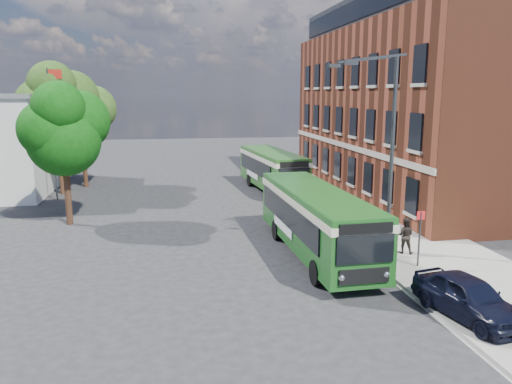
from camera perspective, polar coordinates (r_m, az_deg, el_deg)
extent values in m
plane|color=#252427|center=(24.47, 1.50, -6.24)|extent=(120.00, 120.00, 0.00)
cube|color=gray|center=(33.78, 10.54, -1.39)|extent=(6.00, 48.00, 0.15)
cube|color=beige|center=(32.88, 5.54, -1.73)|extent=(0.12, 48.00, 0.01)
cube|color=brown|center=(39.55, 18.49, 8.71)|extent=(12.00, 26.00, 12.00)
cube|color=beige|center=(37.26, 10.01, 5.29)|extent=(0.12, 26.00, 0.35)
cube|color=black|center=(39.95, 19.16, 18.92)|extent=(10.80, 24.80, 2.20)
cube|color=black|center=(37.73, 11.45, 19.79)|extent=(0.08, 24.00, 1.40)
cylinder|color=#343638|center=(36.86, -22.25, 5.97)|extent=(0.10, 0.10, 9.00)
cube|color=red|center=(36.68, -22.04, 12.39)|extent=(0.90, 0.02, 0.60)
cylinder|color=#343638|center=(24.16, 14.72, -6.48)|extent=(0.44, 0.44, 0.30)
cylinder|color=#343638|center=(23.24, 15.25, 3.80)|extent=(0.18, 0.18, 9.00)
cube|color=#343638|center=(22.06, 13.51, 14.71)|extent=(2.58, 0.46, 0.37)
cube|color=#343638|center=(23.17, 12.31, 14.58)|extent=(2.58, 0.46, 0.37)
cube|color=#343638|center=(21.15, 10.82, 14.30)|extent=(0.55, 0.22, 0.16)
cube|color=#343638|center=(23.19, 8.91, 14.07)|extent=(0.55, 0.22, 0.16)
cylinder|color=#343638|center=(22.14, 18.15, -5.33)|extent=(0.08, 0.08, 2.50)
cube|color=red|center=(21.86, 18.32, -2.57)|extent=(0.35, 0.04, 0.35)
cube|color=#1A541B|center=(23.04, 6.82, -2.85)|extent=(2.88, 10.98, 2.45)
cube|color=#1A541B|center=(23.38, 6.75, -5.88)|extent=(2.92, 11.02, 0.14)
cube|color=black|center=(22.92, 3.56, -2.54)|extent=(0.40, 9.10, 1.10)
cube|color=black|center=(23.71, 9.54, -2.21)|extent=(0.40, 9.10, 1.10)
cube|color=beige|center=(22.86, 6.87, -0.84)|extent=(2.95, 11.04, 0.32)
cube|color=#1A541B|center=(22.78, 6.89, 0.05)|extent=(2.78, 10.88, 0.12)
cube|color=black|center=(18.08, 12.38, -6.41)|extent=(2.15, 0.16, 1.05)
cube|color=black|center=(17.87, 12.49, -4.12)|extent=(2.00, 0.15, 0.38)
cube|color=black|center=(18.40, 12.26, -9.39)|extent=(1.90, 0.15, 0.55)
sphere|color=silver|center=(18.10, 9.74, -9.64)|extent=(0.26, 0.26, 0.26)
sphere|color=silver|center=(18.77, 14.64, -9.09)|extent=(0.26, 0.26, 0.26)
cube|color=black|center=(28.11, 3.30, 0.25)|extent=(2.00, 0.15, 0.90)
cube|color=white|center=(23.76, 3.06, -3.90)|extent=(0.15, 3.20, 0.45)
cylinder|color=black|center=(19.75, 6.87, -9.14)|extent=(0.32, 1.01, 1.00)
cylinder|color=black|center=(20.59, 13.13, -8.51)|extent=(0.32, 1.01, 1.00)
cylinder|color=black|center=(25.50, 2.36, -4.35)|extent=(0.32, 1.01, 1.00)
cylinder|color=black|center=(26.16, 7.35, -4.04)|extent=(0.32, 1.01, 1.00)
cube|color=#27601F|center=(38.06, 1.84, 2.81)|extent=(3.47, 10.21, 2.45)
cube|color=#27601F|center=(38.27, 1.83, 0.92)|extent=(3.51, 10.25, 0.14)
cube|color=black|center=(37.97, -0.14, 2.99)|extent=(0.88, 8.18, 1.10)
cube|color=black|center=(38.72, 3.53, 3.12)|extent=(0.88, 8.18, 1.10)
cube|color=#EEE6C3|center=(37.95, 1.85, 4.04)|extent=(3.53, 10.27, 0.32)
cube|color=#27601F|center=(37.91, 1.85, 4.58)|extent=(3.36, 10.10, 0.12)
cube|color=black|center=(33.32, 4.40, 1.88)|extent=(2.15, 0.29, 1.05)
cube|color=black|center=(33.19, 4.43, 3.15)|extent=(2.00, 0.27, 0.38)
cube|color=black|center=(33.48, 4.38, 0.18)|extent=(1.90, 0.27, 0.55)
sphere|color=silver|center=(33.23, 2.99, 0.12)|extent=(0.26, 0.26, 0.26)
sphere|color=silver|center=(33.79, 5.73, 0.26)|extent=(0.26, 0.26, 0.26)
cube|color=black|center=(42.82, -0.15, 4.06)|extent=(2.00, 0.27, 0.90)
cube|color=white|center=(38.75, -0.42, 2.03)|extent=(0.35, 3.19, 0.45)
cylinder|color=black|center=(34.92, 1.55, -0.08)|extent=(0.38, 1.02, 1.00)
cylinder|color=black|center=(35.66, 5.15, 0.12)|extent=(0.38, 1.02, 1.00)
cylinder|color=black|center=(40.04, -0.70, 1.39)|extent=(0.38, 1.02, 1.00)
cylinder|color=black|center=(40.69, 2.49, 1.53)|extent=(0.38, 1.02, 1.00)
imported|color=black|center=(17.93, 23.09, -10.97)|extent=(2.45, 4.35, 1.40)
imported|color=black|center=(23.23, 14.00, -5.08)|extent=(0.71, 0.66, 1.62)
imported|color=black|center=(23.78, 16.66, -4.78)|extent=(1.01, 0.93, 1.67)
cylinder|color=#362013|center=(30.06, -20.70, -0.31)|extent=(0.36, 0.36, 3.42)
sphere|color=#0D410C|center=(29.63, -21.11, 5.59)|extent=(4.04, 4.04, 4.04)
sphere|color=#0D410C|center=(30.03, -19.56, 7.70)|extent=(3.42, 3.42, 3.42)
sphere|color=#0D410C|center=(29.20, -22.76, 6.62)|extent=(3.11, 3.11, 3.11)
sphere|color=#0D410C|center=(28.77, -21.66, 8.98)|extent=(2.80, 2.80, 2.80)
cylinder|color=#362013|center=(39.46, -21.39, 2.74)|extent=(0.36, 0.36, 4.09)
sphere|color=#284416|center=(39.14, -21.78, 8.12)|extent=(4.83, 4.83, 4.83)
sphere|color=#284416|center=(39.66, -20.36, 10.00)|extent=(4.09, 4.09, 4.09)
sphere|color=#284416|center=(38.66, -23.28, 9.09)|extent=(3.72, 3.72, 3.72)
sphere|color=#284416|center=(38.20, -22.30, 11.24)|extent=(3.35, 3.35, 3.35)
cylinder|color=#362013|center=(41.81, -18.98, 3.01)|extent=(0.36, 0.36, 3.61)
sphere|color=#2E4C1A|center=(41.51, -19.27, 7.49)|extent=(4.27, 4.27, 4.27)
sphere|color=#2E4C1A|center=(41.99, -18.10, 9.06)|extent=(3.61, 3.61, 3.61)
sphere|color=#2E4C1A|center=(41.04, -20.49, 8.30)|extent=(3.28, 3.28, 3.28)
sphere|color=#2E4C1A|center=(40.64, -19.63, 10.07)|extent=(2.95, 2.95, 2.95)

